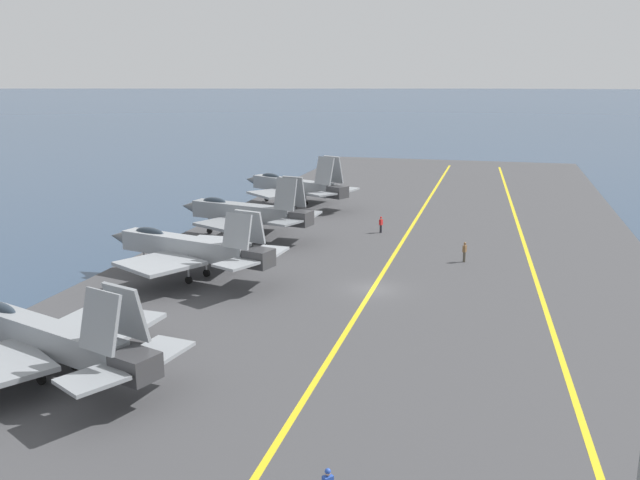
# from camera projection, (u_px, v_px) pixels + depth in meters

# --- Properties ---
(ground_plane) EXTENTS (2000.00, 2000.00, 0.00)m
(ground_plane) POSITION_uv_depth(u_px,v_px,m) (373.00, 294.00, 52.33)
(ground_plane) COLOR #2D425B
(carrier_deck) EXTENTS (172.94, 45.71, 0.40)m
(carrier_deck) POSITION_uv_depth(u_px,v_px,m) (373.00, 291.00, 52.28)
(carrier_deck) COLOR #424244
(carrier_deck) RESTS_ON ground
(deck_stripe_foul_line) EXTENTS (155.49, 7.67, 0.01)m
(deck_stripe_foul_line) POSITION_uv_depth(u_px,v_px,m) (543.00, 303.00, 49.10)
(deck_stripe_foul_line) COLOR yellow
(deck_stripe_foul_line) RESTS_ON carrier_deck
(deck_stripe_centerline) EXTENTS (155.65, 0.36, 0.01)m
(deck_stripe_centerline) POSITION_uv_depth(u_px,v_px,m) (373.00, 289.00, 52.24)
(deck_stripe_centerline) COLOR yellow
(deck_stripe_centerline) RESTS_ON carrier_deck
(parked_jet_nearest) EXTENTS (13.74, 17.12, 5.95)m
(parked_jet_nearest) POSITION_uv_depth(u_px,v_px,m) (47.00, 337.00, 36.82)
(parked_jet_nearest) COLOR gray
(parked_jet_nearest) RESTS_ON carrier_deck
(parked_jet_second) EXTENTS (12.69, 16.42, 6.06)m
(parked_jet_second) POSITION_uv_depth(u_px,v_px,m) (189.00, 248.00, 54.30)
(parked_jet_second) COLOR #93999E
(parked_jet_second) RESTS_ON carrier_deck
(parked_jet_third) EXTENTS (11.90, 15.39, 6.60)m
(parked_jet_third) POSITION_uv_depth(u_px,v_px,m) (246.00, 212.00, 68.09)
(parked_jet_third) COLOR gray
(parked_jet_third) RESTS_ON carrier_deck
(parked_jet_fourth) EXTENTS (12.92, 16.72, 6.71)m
(parked_jet_fourth) POSITION_uv_depth(u_px,v_px,m) (295.00, 186.00, 85.34)
(parked_jet_fourth) COLOR gray
(parked_jet_fourth) RESTS_ON carrier_deck
(crew_red_vest) EXTENTS (0.44, 0.37, 1.73)m
(crew_red_vest) POSITION_uv_depth(u_px,v_px,m) (381.00, 224.00, 70.93)
(crew_red_vest) COLOR #232328
(crew_red_vest) RESTS_ON carrier_deck
(crew_brown_vest) EXTENTS (0.44, 0.37, 1.80)m
(crew_brown_vest) POSITION_uv_depth(u_px,v_px,m) (465.00, 251.00, 59.67)
(crew_brown_vest) COLOR #4C473D
(crew_brown_vest) RESTS_ON carrier_deck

